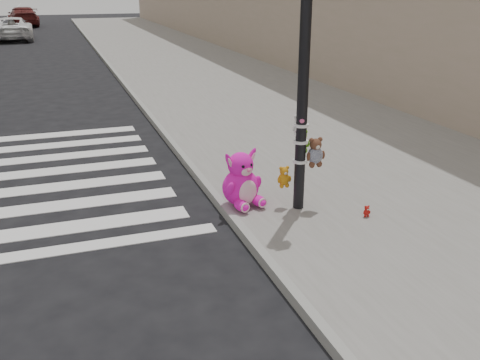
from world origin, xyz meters
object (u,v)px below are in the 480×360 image
object	(u,v)px
red_teddy	(367,211)
signal_pole	(304,102)
pink_bunny	(242,183)
car_white_near	(13,29)

from	to	relation	value
red_teddy	signal_pole	bearing A→B (deg)	141.71
red_teddy	pink_bunny	bearing A→B (deg)	149.45
signal_pole	car_white_near	size ratio (longest dim) A/B	0.80
signal_pole	pink_bunny	xyz separation A→B (m)	(-0.82, 0.37, -1.27)
signal_pole	red_teddy	distance (m)	1.85
car_white_near	signal_pole	bearing A→B (deg)	99.07
signal_pole	car_white_near	bearing A→B (deg)	100.20
pink_bunny	car_white_near	world-z (taller)	car_white_near
red_teddy	car_white_near	xyz separation A→B (m)	(-6.17, 30.66, 0.46)
signal_pole	car_white_near	world-z (taller)	signal_pole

